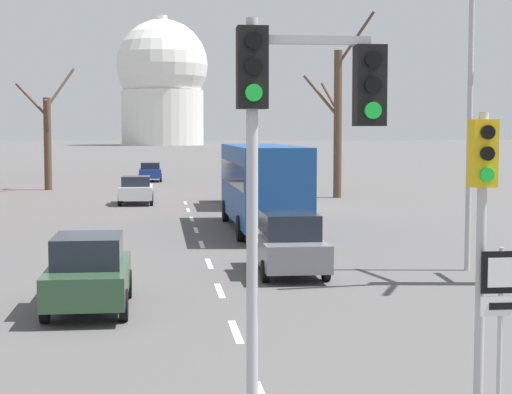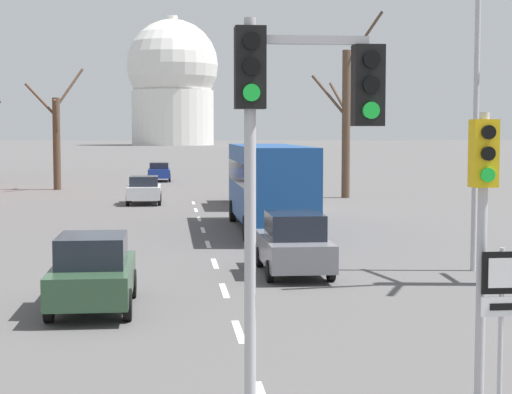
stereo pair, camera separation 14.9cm
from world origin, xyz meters
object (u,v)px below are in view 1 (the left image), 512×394
at_px(sedan_near_right, 136,190).
at_px(city_bus, 262,181).
at_px(traffic_signal_centre_tall, 292,130).
at_px(sedan_mid_centre, 289,244).
at_px(route_sign_post, 501,302).
at_px(street_lamp_right, 458,85).
at_px(sedan_far_left, 150,172).
at_px(sedan_far_right, 89,272).
at_px(sedan_near_left, 255,184).
at_px(delivery_truck, 248,175).
at_px(traffic_signal_near_right, 482,203).

distance_m(sedan_near_right, city_bus, 14.68).
distance_m(traffic_signal_centre_tall, sedan_mid_centre, 14.31).
xyz_separation_m(route_sign_post, sedan_mid_centre, (-1.13, 12.37, -0.78)).
height_order(street_lamp_right, sedan_mid_centre, street_lamp_right).
relative_size(sedan_far_left, city_bus, 0.36).
bearing_deg(sedan_far_right, sedan_near_left, 77.10).
bearing_deg(sedan_far_right, sedan_mid_centre, 39.74).
distance_m(sedan_mid_centre, sedan_far_left, 46.37).
bearing_deg(sedan_mid_centre, sedan_near_left, 85.38).
bearing_deg(sedan_far_left, delivery_truck, -77.03).
bearing_deg(sedan_mid_centre, traffic_signal_centre_tall, -98.59).
bearing_deg(traffic_signal_centre_tall, delivery_truck, 84.79).
distance_m(sedan_mid_centre, sedan_far_right, 6.82).
distance_m(route_sign_post, sedan_near_left, 41.05).
bearing_deg(sedan_far_left, street_lamp_right, -78.74).
relative_size(city_bus, delivery_truck, 1.50).
bearing_deg(delivery_truck, street_lamp_right, -80.59).
distance_m(route_sign_post, sedan_far_right, 10.27).
bearing_deg(city_bus, traffic_signal_near_right, -89.04).
relative_size(route_sign_post, sedan_far_left, 0.61).
xyz_separation_m(traffic_signal_centre_tall, route_sign_post, (3.21, 1.42, -2.42)).
height_order(sedan_near_left, city_bus, city_bus).
height_order(sedan_near_left, sedan_mid_centre, sedan_mid_centre).
height_order(traffic_signal_centre_tall, sedan_near_left, traffic_signal_centre_tall).
bearing_deg(sedan_far_right, traffic_signal_near_right, -51.62).
bearing_deg(street_lamp_right, sedan_far_right, -156.51).
bearing_deg(city_bus, sedan_near_right, 111.78).
distance_m(traffic_signal_centre_tall, sedan_far_right, 10.44).
relative_size(street_lamp_right, city_bus, 0.82).
bearing_deg(delivery_truck, city_bus, -93.31).
distance_m(sedan_far_left, city_bus, 35.90).
height_order(city_bus, delivery_truck, city_bus).
bearing_deg(traffic_signal_centre_tall, sedan_near_right, 94.23).
relative_size(traffic_signal_centre_tall, street_lamp_right, 0.61).
xyz_separation_m(route_sign_post, delivery_truck, (0.08, 34.68, 0.06)).
xyz_separation_m(traffic_signal_centre_tall, city_bus, (2.62, 24.41, -2.01)).
bearing_deg(sedan_far_right, sedan_far_left, 88.91).
height_order(traffic_signal_centre_tall, sedan_far_right, traffic_signal_centre_tall).
distance_m(route_sign_post, delivery_truck, 34.68).
height_order(sedan_near_left, sedan_near_right, sedan_near_left).
distance_m(sedan_near_left, sedan_far_right, 33.87).
bearing_deg(sedan_near_left, sedan_mid_centre, -94.62).
bearing_deg(city_bus, sedan_far_right, -111.10).
bearing_deg(city_bus, route_sign_post, -88.52).
xyz_separation_m(sedan_near_left, sedan_near_right, (-7.21, -4.44, 0.02)).
height_order(sedan_far_right, city_bus, city_bus).
bearing_deg(sedan_far_left, traffic_signal_centre_tall, -87.90).
bearing_deg(street_lamp_right, sedan_mid_centre, -179.43).
distance_m(traffic_signal_near_right, sedan_far_left, 58.59).
height_order(traffic_signal_centre_tall, delivery_truck, traffic_signal_centre_tall).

